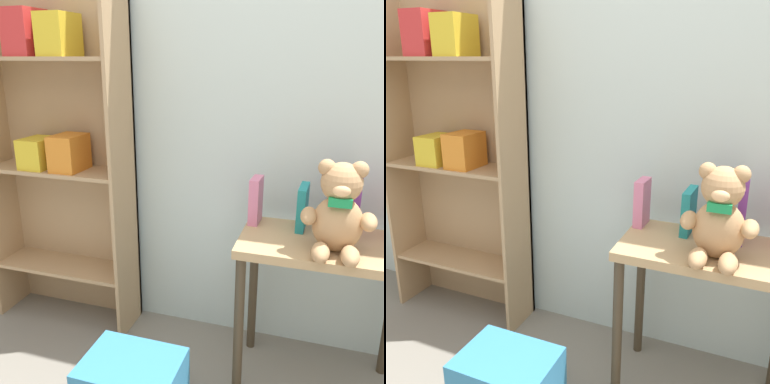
% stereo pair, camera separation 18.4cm
% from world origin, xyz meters
% --- Properties ---
extents(wall_back, '(4.80, 0.06, 2.50)m').
position_xyz_m(wall_back, '(0.00, 1.44, 1.25)').
color(wall_back, silver).
rests_on(wall_back, ground_plane).
extents(bookshelf_side, '(0.75, 0.26, 1.65)m').
position_xyz_m(bookshelf_side, '(-1.00, 1.30, 0.93)').
color(bookshelf_side, tan).
rests_on(bookshelf_side, ground_plane).
extents(display_table, '(0.66, 0.39, 0.67)m').
position_xyz_m(display_table, '(0.30, 1.13, 0.55)').
color(display_table, tan).
rests_on(display_table, ground_plane).
extents(teddy_bear, '(0.26, 0.24, 0.35)m').
position_xyz_m(teddy_bear, '(0.33, 1.04, 0.83)').
color(teddy_bear, tan).
rests_on(teddy_bear, display_table).
extents(book_standing_pink, '(0.05, 0.11, 0.20)m').
position_xyz_m(book_standing_pink, '(-0.00, 1.25, 0.77)').
color(book_standing_pink, '#D17093').
rests_on(book_standing_pink, display_table).
extents(book_standing_teal, '(0.04, 0.15, 0.18)m').
position_xyz_m(book_standing_teal, '(0.20, 1.24, 0.77)').
color(book_standing_teal, teal).
rests_on(book_standing_teal, display_table).
extents(book_standing_purple, '(0.04, 0.14, 0.27)m').
position_xyz_m(book_standing_purple, '(0.40, 1.25, 0.81)').
color(book_standing_purple, purple).
rests_on(book_standing_purple, display_table).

